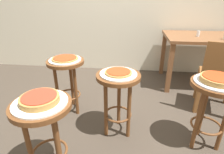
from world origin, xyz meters
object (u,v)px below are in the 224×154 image
(stool_foreground, at_px, (44,123))
(stool_middle, at_px, (213,100))
(pizza_foreground, at_px, (40,99))
(pizza_leftside, at_px, (118,72))
(pizza_middle, at_px, (218,79))
(wooden_chair, at_px, (220,75))
(serving_plate_foreground, at_px, (40,103))
(serving_plate_leftside, at_px, (118,74))
(serving_plate_rear, at_px, (65,60))
(dining_table, at_px, (200,43))
(condiment_shaker, at_px, (198,34))
(pizza_rear, at_px, (65,58))
(stool_leftside, at_px, (118,90))
(serving_plate_middle, at_px, (217,82))
(stool_rear, at_px, (67,74))

(stool_foreground, xyz_separation_m, stool_middle, (1.26, 0.45, 0.00))
(pizza_foreground, xyz_separation_m, pizza_leftside, (0.46, 0.53, -0.01))
(pizza_middle, relative_size, wooden_chair, 0.32)
(stool_middle, distance_m, pizza_middle, 0.19)
(stool_foreground, xyz_separation_m, pizza_middle, (1.26, 0.45, 0.19))
(serving_plate_foreground, relative_size, serving_plate_leftside, 1.07)
(serving_plate_rear, relative_size, wooden_chair, 0.40)
(dining_table, bearing_deg, pizza_foreground, -130.92)
(pizza_foreground, relative_size, wooden_chair, 0.29)
(serving_plate_rear, bearing_deg, condiment_shaker, 28.61)
(pizza_leftside, xyz_separation_m, wooden_chair, (1.08, 0.49, -0.19))
(serving_plate_leftside, xyz_separation_m, pizza_rear, (-0.60, 0.31, 0.02))
(serving_plate_rear, bearing_deg, dining_table, 29.22)
(pizza_foreground, bearing_deg, pizza_rear, 99.01)
(stool_foreground, distance_m, pizza_middle, 1.35)
(pizza_middle, bearing_deg, pizza_foreground, -160.46)
(serving_plate_foreground, distance_m, stool_leftside, 0.72)
(serving_plate_leftside, distance_m, serving_plate_rear, 0.67)
(stool_foreground, bearing_deg, serving_plate_rear, 99.01)
(serving_plate_middle, height_order, pizza_rear, pizza_rear)
(pizza_middle, relative_size, serving_plate_rear, 0.80)
(pizza_foreground, xyz_separation_m, serving_plate_leftside, (0.46, 0.53, -0.03))
(pizza_foreground, distance_m, condiment_shaker, 2.26)
(stool_middle, xyz_separation_m, wooden_chair, (0.29, 0.57, -0.01))
(stool_foreground, height_order, pizza_middle, pizza_middle)
(pizza_foreground, xyz_separation_m, stool_middle, (1.26, 0.45, -0.19))
(stool_foreground, xyz_separation_m, pizza_rear, (-0.13, 0.84, 0.18))
(serving_plate_middle, distance_m, condiment_shaker, 1.29)
(stool_foreground, height_order, dining_table, dining_table)
(serving_plate_rear, distance_m, condiment_shaker, 1.83)
(pizza_foreground, xyz_separation_m, stool_leftside, (0.46, 0.53, -0.19))
(stool_rear, height_order, pizza_rear, pizza_rear)
(pizza_middle, height_order, stool_leftside, pizza_middle)
(condiment_shaker, bearing_deg, serving_plate_leftside, -130.28)
(serving_plate_middle, relative_size, serving_plate_leftside, 1.08)
(serving_plate_middle, distance_m, stool_leftside, 0.82)
(serving_plate_middle, xyz_separation_m, serving_plate_leftside, (-0.80, 0.08, 0.00))
(serving_plate_leftside, bearing_deg, pizza_leftside, -63.43)
(stool_middle, height_order, serving_plate_leftside, serving_plate_leftside)
(serving_plate_rear, bearing_deg, stool_foreground, -80.99)
(serving_plate_middle, relative_size, pizza_leftside, 1.49)
(stool_foreground, xyz_separation_m, serving_plate_foreground, (-0.00, -0.00, 0.16))
(stool_middle, distance_m, serving_plate_leftside, 0.82)
(serving_plate_foreground, xyz_separation_m, pizza_foreground, (0.00, 0.00, 0.03))
(stool_middle, relative_size, serving_plate_middle, 1.77)
(stool_middle, xyz_separation_m, pizza_middle, (0.00, -0.00, 0.19))
(stool_foreground, relative_size, stool_rear, 1.00)
(stool_rear, xyz_separation_m, serving_plate_rear, (-0.00, 0.00, 0.16))
(dining_table, xyz_separation_m, condiment_shaker, (-0.07, -0.06, 0.15))
(pizza_middle, xyz_separation_m, pizza_rear, (-1.40, 0.39, -0.01))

